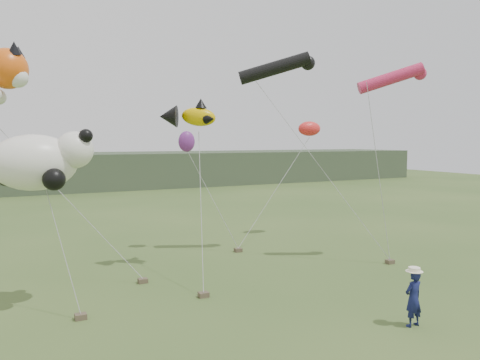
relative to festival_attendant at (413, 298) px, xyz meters
name	(u,v)px	position (x,y,z in m)	size (l,w,h in m)	color
ground	(318,319)	(-2.20, 1.71, -0.85)	(120.00, 120.00, 0.00)	#385123
headland	(57,172)	(-5.31, 46.39, 1.07)	(90.00, 13.00, 4.00)	#2D3D28
festival_attendant	(413,298)	(0.00, 0.00, 0.00)	(0.62, 0.41, 1.70)	#131848
sandbag_anchors	(223,277)	(-3.04, 6.88, -0.76)	(13.74, 5.89, 0.18)	brown
fish_kite	(188,116)	(-3.69, 8.98, 5.70)	(2.60, 1.70, 1.24)	#DDB000
tube_kites	(322,71)	(2.69, 8.19, 7.89)	(7.11, 5.65, 2.15)	black
panda_kite	(41,161)	(-9.63, 6.49, 4.02)	(3.17, 2.05, 1.97)	white
misc_kites	(273,132)	(2.54, 12.38, 5.10)	(8.74, 1.02, 1.65)	red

